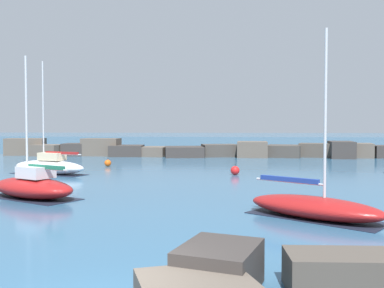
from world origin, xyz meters
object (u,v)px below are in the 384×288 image
Objects in this scene: sailboat_moored_4 at (314,207)px; mooring_buoy_far_side at (108,163)px; mooring_buoy_orange_near at (235,170)px; sailboat_moored_3 at (49,166)px; sailboat_moored_2 at (33,186)px.

sailboat_moored_4 is 28.19m from mooring_buoy_far_side.
sailboat_moored_3 is at bearing -176.11° from mooring_buoy_orange_near.
mooring_buoy_far_side is at bearing 153.12° from mooring_buoy_orange_near.
sailboat_moored_2 is at bearing 165.49° from sailboat_moored_4.
sailboat_moored_3 is 1.17× the size of sailboat_moored_4.
sailboat_moored_3 reaches higher than sailboat_moored_4.
sailboat_moored_2 is 12.55m from sailboat_moored_3.
sailboat_moored_3 is 24.49m from sailboat_moored_4.
sailboat_moored_3 is at bearing 110.55° from sailboat_moored_2.
sailboat_moored_4 is 16.92m from mooring_buoy_orange_near.
sailboat_moored_2 is at bearing -85.05° from mooring_buoy_far_side.
sailboat_moored_2 is 0.98× the size of sailboat_moored_4.
mooring_buoy_far_side is (-16.22, 23.05, -0.16)m from sailboat_moored_4.
sailboat_moored_3 is at bearing -109.93° from mooring_buoy_far_side.
mooring_buoy_orange_near is at bearing 101.72° from sailboat_moored_4.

